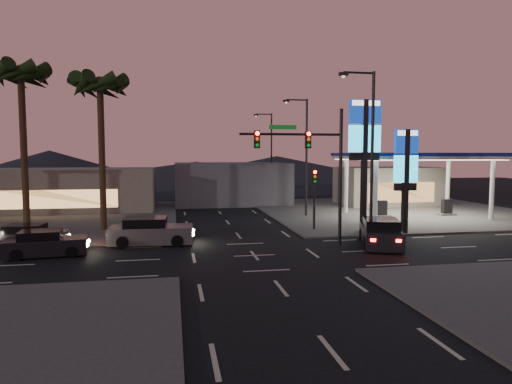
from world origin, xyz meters
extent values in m
plane|color=black|center=(0.00, 0.00, 0.00)|extent=(140.00, 140.00, 0.00)
cube|color=#47443F|center=(16.00, 16.00, 0.06)|extent=(24.00, 24.00, 0.12)
cube|color=#47443F|center=(-16.00, 16.00, 0.06)|extent=(24.00, 24.00, 0.12)
cylinder|color=silver|center=(11.00, 9.00, 2.50)|extent=(0.36, 0.36, 5.00)
cylinder|color=silver|center=(21.00, 9.00, 2.50)|extent=(0.36, 0.36, 5.00)
cylinder|color=silver|center=(11.00, 15.00, 2.50)|extent=(0.36, 0.36, 5.00)
cylinder|color=silver|center=(21.00, 15.00, 2.50)|extent=(0.36, 0.36, 5.00)
cube|color=silver|center=(16.00, 12.00, 5.20)|extent=(12.00, 8.00, 0.50)
cube|color=white|center=(16.00, 12.00, 4.90)|extent=(11.60, 7.60, 0.06)
cube|color=navy|center=(16.00, 12.00, 5.35)|extent=(12.20, 8.20, 0.25)
cube|color=black|center=(13.00, 12.00, 0.80)|extent=(0.80, 0.50, 1.40)
cube|color=black|center=(19.00, 12.00, 0.80)|extent=(0.80, 0.50, 1.40)
cube|color=#726B5B|center=(18.00, 21.00, 2.00)|extent=(10.00, 6.00, 4.00)
cube|color=black|center=(8.50, 5.50, 4.50)|extent=(0.35, 0.35, 9.00)
cube|color=navy|center=(8.50, 5.50, 8.20)|extent=(2.20, 0.30, 1.60)
cube|color=white|center=(8.50, 5.50, 8.75)|extent=(1.98, 0.32, 0.35)
cube|color=#1AC4FF|center=(8.50, 5.50, 6.40)|extent=(2.20, 0.30, 1.80)
cube|color=black|center=(8.50, 5.50, 5.20)|extent=(2.09, 0.28, 0.50)
cube|color=black|center=(11.00, 4.50, 3.50)|extent=(0.35, 0.35, 7.00)
cube|color=navy|center=(11.00, 4.50, 6.20)|extent=(1.60, 0.30, 1.60)
cube|color=white|center=(11.00, 4.50, 6.75)|extent=(1.44, 0.32, 0.35)
cube|color=#1AC4FF|center=(11.00, 4.50, 4.40)|extent=(1.60, 0.30, 1.80)
cube|color=black|center=(11.00, 4.50, 3.20)|extent=(1.52, 0.28, 0.50)
cylinder|color=black|center=(5.50, 2.00, 4.00)|extent=(0.20, 0.20, 8.00)
cylinder|color=black|center=(2.50, 2.00, 6.50)|extent=(6.00, 0.14, 0.14)
cube|color=#0C3F14|center=(2.00, 2.00, 6.90)|extent=(1.60, 0.05, 0.25)
cube|color=black|center=(3.50, 2.00, 6.20)|extent=(0.32, 0.25, 1.00)
sphere|color=#FF0C07|center=(3.50, 1.85, 6.53)|extent=(0.22, 0.22, 0.22)
sphere|color=orange|center=(3.50, 1.85, 6.20)|extent=(0.20, 0.20, 0.20)
sphere|color=#0CB226|center=(3.50, 1.85, 5.87)|extent=(0.20, 0.20, 0.20)
cube|color=black|center=(0.50, 2.00, 6.20)|extent=(0.32, 0.25, 1.00)
sphere|color=#FF0C07|center=(0.50, 1.85, 6.53)|extent=(0.22, 0.22, 0.22)
sphere|color=orange|center=(0.50, 1.85, 6.20)|extent=(0.20, 0.20, 0.20)
sphere|color=#0CB226|center=(0.50, 1.85, 5.87)|extent=(0.20, 0.20, 0.20)
cylinder|color=black|center=(5.50, 7.00, 2.00)|extent=(0.16, 0.16, 4.00)
cube|color=black|center=(5.50, 7.00, 3.80)|extent=(0.32, 0.25, 1.00)
sphere|color=#FF0C07|center=(5.50, 6.85, 4.13)|extent=(0.22, 0.22, 0.22)
sphere|color=orange|center=(5.50, 6.85, 3.80)|extent=(0.20, 0.20, 0.20)
sphere|color=#0CB226|center=(5.50, 6.85, 3.47)|extent=(0.20, 0.20, 0.20)
cylinder|color=black|center=(7.00, 1.00, 5.00)|extent=(0.18, 0.18, 10.00)
cylinder|color=black|center=(6.10, 1.00, 9.90)|extent=(1.80, 0.12, 0.12)
cube|color=black|center=(5.20, 1.00, 9.80)|extent=(0.50, 0.25, 0.18)
sphere|color=#FFCC8C|center=(5.20, 1.00, 9.68)|extent=(0.20, 0.20, 0.20)
cylinder|color=black|center=(7.00, 14.00, 5.00)|extent=(0.18, 0.18, 10.00)
cylinder|color=black|center=(6.10, 14.00, 9.90)|extent=(1.80, 0.12, 0.12)
cube|color=black|center=(5.20, 14.00, 9.80)|extent=(0.50, 0.25, 0.18)
sphere|color=#FFCC8C|center=(5.20, 14.00, 9.68)|extent=(0.20, 0.20, 0.20)
cylinder|color=black|center=(7.00, 28.00, 5.00)|extent=(0.18, 0.18, 10.00)
cylinder|color=black|center=(6.10, 28.00, 9.90)|extent=(1.80, 0.12, 0.12)
cube|color=black|center=(5.20, 28.00, 9.80)|extent=(0.50, 0.25, 0.18)
sphere|color=#FFCC8C|center=(5.20, 28.00, 9.68)|extent=(0.20, 0.20, 0.20)
cylinder|color=black|center=(-9.00, 9.50, 5.10)|extent=(0.44, 0.44, 10.20)
sphere|color=black|center=(-9.00, 9.50, 10.20)|extent=(0.90, 0.90, 0.90)
cone|color=black|center=(-7.70, 9.50, 9.90)|extent=(0.90, 2.74, 1.91)
cone|color=black|center=(-8.08, 10.42, 9.90)|extent=(2.57, 2.57, 1.91)
cone|color=black|center=(-9.00, 10.80, 9.90)|extent=(2.74, 0.90, 1.91)
cone|color=black|center=(-9.92, 10.42, 9.90)|extent=(2.57, 2.57, 1.91)
cone|color=black|center=(-10.30, 9.50, 9.90)|extent=(0.90, 2.74, 1.91)
cone|color=black|center=(-9.92, 8.58, 9.90)|extent=(2.57, 2.57, 1.91)
cone|color=black|center=(-9.00, 8.20, 9.90)|extent=(2.74, 0.90, 1.91)
cone|color=black|center=(-8.08, 8.58, 9.90)|extent=(2.57, 2.57, 1.91)
cylinder|color=black|center=(-14.00, 9.50, 5.40)|extent=(0.44, 0.44, 10.80)
sphere|color=black|center=(-14.00, 9.50, 10.80)|extent=(0.90, 0.90, 0.90)
cone|color=black|center=(-12.70, 9.50, 10.50)|extent=(0.90, 2.74, 1.91)
cone|color=black|center=(-13.08, 10.42, 10.50)|extent=(2.57, 2.57, 1.91)
cone|color=black|center=(-14.00, 10.80, 10.50)|extent=(2.74, 0.90, 1.91)
cone|color=black|center=(-14.92, 10.42, 10.50)|extent=(2.57, 2.57, 1.91)
cone|color=black|center=(-14.92, 8.58, 10.50)|extent=(2.57, 2.57, 1.91)
cone|color=black|center=(-14.00, 8.20, 10.50)|extent=(2.74, 0.90, 1.91)
cone|color=black|center=(-13.08, 8.58, 10.50)|extent=(2.57, 2.57, 1.91)
cube|color=#726B5B|center=(-14.00, 22.00, 2.00)|extent=(16.00, 8.00, 4.00)
cube|color=#4C4C51|center=(2.00, 26.00, 2.20)|extent=(12.00, 9.00, 4.40)
cone|color=black|center=(-25.00, 60.00, 3.00)|extent=(40.00, 40.00, 6.00)
cone|color=black|center=(15.00, 60.00, 2.50)|extent=(50.00, 50.00, 5.00)
cone|color=black|center=(0.00, 60.00, 2.00)|extent=(60.00, 60.00, 4.00)
cube|color=black|center=(-10.82, 1.92, 0.51)|extent=(4.25, 2.14, 0.84)
cube|color=black|center=(-11.10, 1.89, 1.07)|extent=(2.20, 1.79, 0.60)
cylinder|color=black|center=(-9.61, 2.84, 0.30)|extent=(0.61, 0.28, 0.59)
cylinder|color=black|center=(-9.45, 1.27, 0.30)|extent=(0.61, 0.28, 0.59)
cylinder|color=black|center=(-12.20, 2.57, 0.30)|extent=(0.61, 0.28, 0.59)
cylinder|color=black|center=(-12.03, 1.00, 0.30)|extent=(0.61, 0.28, 0.59)
sphere|color=#FFF2BF|center=(-8.85, 2.69, 0.58)|extent=(0.20, 0.20, 0.20)
sphere|color=#FFF2BF|center=(-8.73, 1.58, 0.58)|extent=(0.20, 0.20, 0.20)
cube|color=#FF140A|center=(-12.91, 2.26, 0.65)|extent=(0.10, 0.24, 0.13)
cube|color=#FF140A|center=(-12.80, 1.15, 0.65)|extent=(0.10, 0.24, 0.13)
cube|color=#58575A|center=(-5.50, 4.02, 0.60)|extent=(4.93, 2.26, 0.99)
cube|color=black|center=(-5.83, 4.04, 1.26)|extent=(2.50, 1.98, 0.71)
cylinder|color=black|center=(-3.92, 4.88, 0.35)|extent=(0.72, 0.30, 0.70)
cylinder|color=black|center=(-4.01, 3.01, 0.35)|extent=(0.72, 0.30, 0.70)
cylinder|color=black|center=(-6.99, 5.03, 0.35)|extent=(0.72, 0.30, 0.70)
cylinder|color=black|center=(-7.08, 3.16, 0.35)|extent=(0.72, 0.30, 0.70)
sphere|color=#FFF2BF|center=(-3.05, 4.57, 0.68)|extent=(0.24, 0.24, 0.24)
sphere|color=#FFF2BF|center=(-3.12, 3.25, 0.68)|extent=(0.24, 0.24, 0.24)
cube|color=#FF140A|center=(-7.88, 4.79, 0.77)|extent=(0.10, 0.28, 0.15)
cube|color=#FF140A|center=(-7.95, 3.47, 0.77)|extent=(0.10, 0.28, 0.15)
cube|color=black|center=(-12.32, 4.39, 0.50)|extent=(4.15, 2.07, 0.82)
cube|color=black|center=(-12.59, 4.42, 1.05)|extent=(2.14, 1.74, 0.59)
cylinder|color=black|center=(-10.98, 5.03, 0.29)|extent=(0.60, 0.27, 0.58)
cylinder|color=black|center=(-11.13, 3.49, 0.29)|extent=(0.60, 0.27, 0.58)
cylinder|color=black|center=(-13.51, 5.28, 0.29)|extent=(0.60, 0.27, 0.58)
cylinder|color=black|center=(-13.67, 3.74, 0.29)|extent=(0.60, 0.27, 0.58)
sphere|color=#FFF2BF|center=(-10.28, 4.73, 0.56)|extent=(0.20, 0.20, 0.20)
sphere|color=#FFF2BF|center=(-10.39, 3.65, 0.56)|extent=(0.20, 0.20, 0.20)
cube|color=black|center=(7.73, 1.25, 0.61)|extent=(3.51, 5.27, 1.00)
cube|color=black|center=(7.62, 0.93, 1.27)|extent=(2.57, 2.91, 0.72)
cylinder|color=black|center=(7.34, 3.01, 0.35)|extent=(0.48, 0.76, 0.71)
cylinder|color=black|center=(9.12, 2.41, 0.35)|extent=(0.48, 0.76, 0.71)
cylinder|color=black|center=(6.34, 0.08, 0.35)|extent=(0.48, 0.76, 0.71)
cylinder|color=black|center=(8.12, -0.52, 0.35)|extent=(0.48, 0.76, 0.71)
cube|color=#FF140A|center=(6.31, -0.84, 0.77)|extent=(0.29, 0.17, 0.15)
cube|color=#FF140A|center=(7.57, -1.27, 0.77)|extent=(0.29, 0.17, 0.15)
camera|label=1|loc=(-4.20, -23.43, 5.37)|focal=32.00mm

